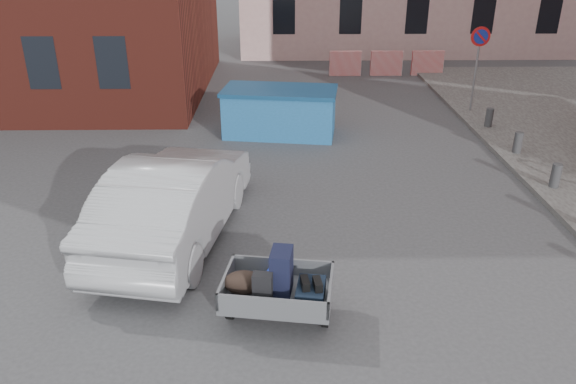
{
  "coord_description": "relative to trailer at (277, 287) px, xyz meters",
  "views": [
    {
      "loc": [
        -0.23,
        -8.14,
        5.35
      ],
      "look_at": [
        -0.08,
        1.08,
        1.1
      ],
      "focal_mm": 35.0,
      "sensor_mm": 36.0,
      "label": 1
    }
  ],
  "objects": [
    {
      "name": "silver_car",
      "position": [
        -1.92,
        2.62,
        0.23
      ],
      "size": [
        2.61,
        5.3,
        1.67
      ],
      "primitive_type": "imported",
      "rotation": [
        0.0,
        0.0,
        2.97
      ],
      "color": "#A3A5AA",
      "rests_on": "ground"
    },
    {
      "name": "barriers",
      "position": [
        4.48,
        16.21,
        -0.11
      ],
      "size": [
        4.7,
        0.18,
        1.0
      ],
      "color": "red",
      "rests_on": "ground"
    },
    {
      "name": "ground",
      "position": [
        0.28,
        1.21,
        -0.61
      ],
      "size": [
        120.0,
        120.0,
        0.0
      ],
      "primitive_type": "plane",
      "color": "#38383A",
      "rests_on": "ground"
    },
    {
      "name": "dumpster",
      "position": [
        0.06,
        8.75,
        0.07
      ],
      "size": [
        3.43,
        2.1,
        1.35
      ],
      "rotation": [
        0.0,
        0.0,
        -0.14
      ],
      "color": "#2266A5",
      "rests_on": "ground"
    },
    {
      "name": "no_parking_sign",
      "position": [
        6.28,
        10.69,
        1.41
      ],
      "size": [
        0.6,
        0.09,
        2.65
      ],
      "color": "gray",
      "rests_on": "sidewalk"
    },
    {
      "name": "bollards",
      "position": [
        6.28,
        4.61,
        -0.21
      ],
      "size": [
        0.22,
        9.02,
        0.55
      ],
      "color": "#3A3A3D",
      "rests_on": "sidewalk"
    },
    {
      "name": "trailer",
      "position": [
        0.0,
        0.0,
        0.0
      ],
      "size": [
        1.75,
        1.9,
        1.2
      ],
      "rotation": [
        0.0,
        0.0,
        -0.15
      ],
      "color": "black",
      "rests_on": "ground"
    }
  ]
}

